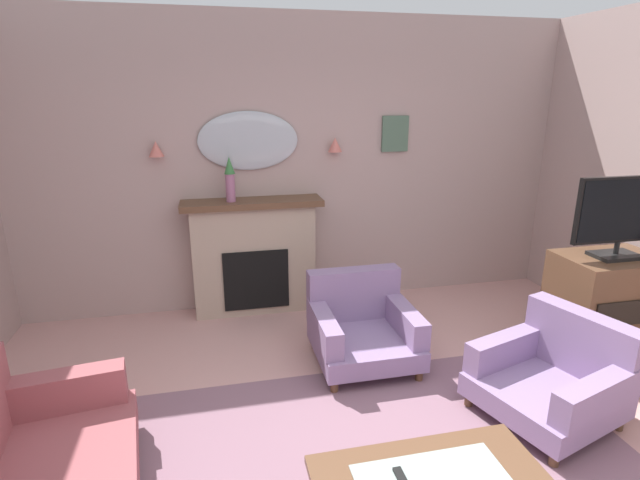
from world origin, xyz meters
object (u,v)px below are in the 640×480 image
object	(u,v)px
mantel_vase_right	(230,178)
tv_flatscreen	(623,215)
fireplace	(254,258)
wall_sconce_right	(335,145)
armchair_in_corner	(555,375)
armchair_beside_couch	(361,325)
framed_picture	(395,134)
wall_sconce_left	(156,149)
wall_mirror	(248,141)
tv_cabinet	(604,308)

from	to	relation	value
mantel_vase_right	tv_flatscreen	distance (m)	3.32
fireplace	wall_sconce_right	bearing A→B (deg)	6.16
wall_sconce_right	armchair_in_corner	xyz separation A→B (m)	(0.99, -2.25, -1.35)
mantel_vase_right	armchair_beside_couch	world-z (taller)	mantel_vase_right
mantel_vase_right	framed_picture	distance (m)	1.75
framed_picture	tv_flatscreen	distance (m)	2.19
wall_sconce_left	armchair_beside_couch	size ratio (longest dim) A/B	0.17
fireplace	wall_mirror	world-z (taller)	wall_mirror
fireplace	mantel_vase_right	distance (m)	0.84
fireplace	wall_sconce_left	world-z (taller)	wall_sconce_left
wall_sconce_left	framed_picture	size ratio (longest dim) A/B	0.39
armchair_in_corner	tv_cabinet	xyz separation A→B (m)	(0.89, 0.59, 0.15)
armchair_beside_couch	tv_flatscreen	distance (m)	2.22
framed_picture	armchair_beside_couch	distance (m)	2.08
mantel_vase_right	wall_sconce_left	bearing A→B (deg)	169.54
mantel_vase_right	armchair_in_corner	world-z (taller)	mantel_vase_right
wall_sconce_left	tv_cabinet	xyz separation A→B (m)	(3.58, -1.66, -1.21)
fireplace	armchair_in_corner	xyz separation A→B (m)	(1.84, -2.16, -0.27)
wall_sconce_right	tv_cabinet	distance (m)	2.78
wall_mirror	wall_sconce_left	size ratio (longest dim) A/B	6.86
armchair_beside_couch	tv_cabinet	xyz separation A→B (m)	(1.96, -0.42, 0.15)
fireplace	framed_picture	distance (m)	1.91
mantel_vase_right	tv_cabinet	xyz separation A→B (m)	(2.93, -1.54, -0.93)
fireplace	wall_mirror	xyz separation A→B (m)	(0.00, 0.14, 1.14)
framed_picture	tv_flatscreen	size ratio (longest dim) A/B	0.43
mantel_vase_right	wall_mirror	xyz separation A→B (m)	(0.20, 0.17, 0.32)
wall_mirror	tv_cabinet	world-z (taller)	wall_mirror
framed_picture	tv_cabinet	bearing A→B (deg)	-54.49
mantel_vase_right	armchair_in_corner	xyz separation A→B (m)	(2.04, -2.13, -1.08)
wall_sconce_right	framed_picture	xyz separation A→B (m)	(0.65, 0.06, 0.09)
fireplace	wall_sconce_right	world-z (taller)	wall_sconce_right
wall_mirror	wall_sconce_right	distance (m)	0.85
mantel_vase_right	wall_sconce_right	xyz separation A→B (m)	(1.05, 0.12, 0.27)
wall_sconce_left	armchair_in_corner	size ratio (longest dim) A/B	0.14
wall_sconce_left	fireplace	bearing A→B (deg)	-6.16
mantel_vase_right	wall_mirror	distance (m)	0.42
wall_sconce_left	armchair_beside_couch	distance (m)	2.45
armchair_in_corner	mantel_vase_right	bearing A→B (deg)	133.74
fireplace	armchair_beside_couch	size ratio (longest dim) A/B	1.66
armchair_in_corner	wall_mirror	bearing A→B (deg)	128.64
tv_flatscreen	wall_sconce_left	bearing A→B (deg)	154.81
mantel_vase_right	wall_mirror	bearing A→B (deg)	40.36
armchair_in_corner	framed_picture	bearing A→B (deg)	98.38
wall_sconce_right	framed_picture	distance (m)	0.66
tv_cabinet	wall_sconce_left	bearing A→B (deg)	155.09
wall_mirror	wall_sconce_left	xyz separation A→B (m)	(-0.85, -0.05, -0.05)
tv_cabinet	tv_flatscreen	xyz separation A→B (m)	(0.00, -0.02, 0.80)
wall_mirror	framed_picture	distance (m)	1.50
fireplace	wall_sconce_right	distance (m)	1.38
armchair_beside_couch	tv_cabinet	world-z (taller)	tv_cabinet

